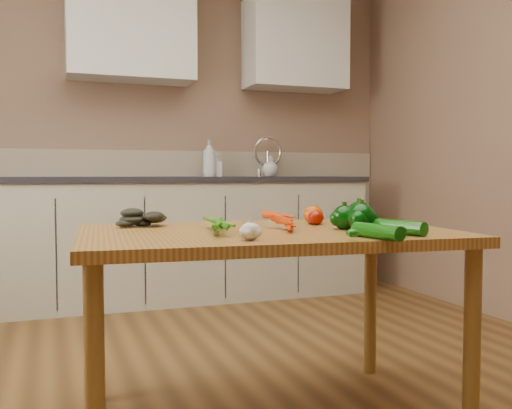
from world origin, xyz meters
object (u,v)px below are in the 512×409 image
Objects in this scene: table at (267,251)px; tomato_a at (316,217)px; tomato_c at (351,216)px; carrot_bunch at (264,221)px; pepper_a at (344,217)px; pepper_c at (361,217)px; zucchini_b at (377,231)px; leafy_greens at (140,214)px; soap_bottle_c at (270,166)px; tomato_b at (313,215)px; soap_bottle_a at (209,158)px; zucchini_a at (399,227)px; soap_bottle_b at (217,165)px; garlic_bulb at (250,231)px; pepper_b at (359,214)px.

table is 0.31m from tomato_a.
carrot_bunch is at bearing -159.56° from tomato_c.
pepper_a reaches higher than tomato_c.
pepper_c is 1.55× the size of tomato_a.
zucchini_b reaches higher than table.
leafy_greens is at bearing 146.60° from pepper_c.
soap_bottle_c reaches higher than table.
pepper_a is 1.08× the size of tomato_b.
soap_bottle_a is 2.83× the size of pepper_c.
soap_bottle_c is 2.38m from leafy_greens.
pepper_c is 0.35m from tomato_b.
pepper_c is at bearing -19.78° from carrot_bunch.
zucchini_a is (0.09, -0.48, -0.01)m from tomato_b.
soap_bottle_a is 1.15× the size of carrot_bunch.
soap_bottle_b reaches higher than table.
soap_bottle_a reaches higher than zucchini_b.
leafy_greens is (-0.41, 0.30, 0.13)m from table.
soap_bottle_a reaches higher than table.
zucchini_b is (0.22, -0.39, 0.10)m from table.
soap_bottle_b is 0.85× the size of zucchini_a.
soap_bottle_c is 2.79m from garlic_bulb.
soap_bottle_c is at bearing 76.00° from pepper_c.
pepper_c reaches higher than pepper_b.
soap_bottle_a reaches higher than garlic_bulb.
soap_bottle_a is 3.47× the size of tomato_b.
tomato_c is at bearing 68.50° from zucchini_b.
garlic_bulb is at bearing -176.45° from soap_bottle_b.
tomato_a is (-0.64, -2.14, -0.24)m from soap_bottle_c.
soap_bottle_c is 2.25m from tomato_a.
table is 0.35m from garlic_bulb.
pepper_c is 1.61× the size of tomato_c.
carrot_bunch is 3.75× the size of garlic_bulb.
leafy_greens reaches higher than garlic_bulb.
soap_bottle_c is 0.81× the size of zucchini_b.
pepper_b is 1.49× the size of tomato_a.
soap_bottle_a is 2.15m from tomato_b.
carrot_bunch is 0.47m from zucchini_a.
pepper_a is 0.21m from tomato_a.
carrot_bunch is 0.32m from tomato_a.
soap_bottle_c is 0.66× the size of carrot_bunch.
tomato_b is at bearing 38.89° from carrot_bunch.
tomato_a is at bearing 94.56° from pepper_a.
tomato_a is at bearing 113.83° from soap_bottle_a.
zucchini_a is at bearing -165.08° from soap_bottle_b.
tomato_a is (-0.02, 0.20, -0.01)m from pepper_a.
soap_bottle_c is 2.63m from zucchini_a.
soap_bottle_c is at bearing -156.18° from soap_bottle_a.
carrot_bunch is at bearing -145.72° from tomato_b.
soap_bottle_a is 2.20m from tomato_a.
pepper_c is at bearing -166.81° from soap_bottle_b.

